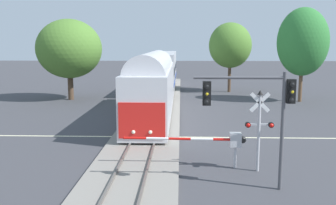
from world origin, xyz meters
The scene contains 10 objects.
ground_plane centered at (0.00, 0.00, 0.00)m, with size 220.00×220.00×0.00m, color #3D3D42.
road_centre_stripe centered at (0.00, 0.00, 0.00)m, with size 44.00×0.20×0.01m.
railway_track centered at (0.00, 0.00, 0.10)m, with size 4.40×80.00×0.32m.
commuter_train centered at (0.00, 15.53, 2.80)m, with size 3.04×39.80×5.16m.
crossing_gate_near centered at (4.28, -6.21, 1.39)m, with size 6.13×0.40×1.80m.
crossing_signal_mast centered at (6.04, -6.69, 2.43)m, with size 1.36×0.44×3.98m.
traffic_signal_near_right centered at (5.44, -9.02, 3.76)m, with size 4.17×0.38×5.03m.
elm_centre_background centered at (8.47, 24.00, 5.90)m, with size 5.36×5.36×8.76m.
oak_behind_train centered at (-9.86, 16.61, 5.56)m, with size 7.05×7.05×8.77m.
maple_right_background centered at (14.98, 15.99, 6.30)m, with size 5.27×5.27×9.86m.
Camera 1 is at (2.28, -24.62, 6.18)m, focal length 40.68 mm.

